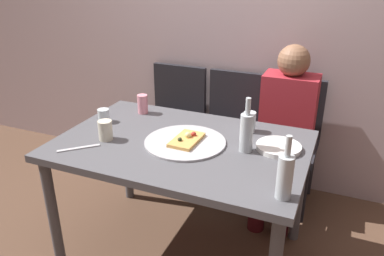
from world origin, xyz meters
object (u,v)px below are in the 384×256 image
soda_can (143,104)px  chair_left (174,116)px  plate_stack (279,147)px  beer_bottle (285,176)px  guest_in_sweater (285,126)px  dining_table (182,156)px  tumbler_near (249,122)px  pizza_tray (185,142)px  table_knife (79,148)px  pizza_slice_last (187,139)px  tumbler_far (104,115)px  chair_middle (232,126)px  wine_bottle (247,132)px  wine_glass (105,130)px  chair_right (287,135)px

soda_can → chair_left: bearing=94.4°
soda_can → plate_stack: (0.91, -0.18, -0.05)m
beer_bottle → guest_in_sweater: 1.05m
dining_table → tumbler_near: bearing=43.7°
pizza_tray → table_knife: (-0.49, -0.28, -0.00)m
dining_table → pizza_slice_last: size_ratio=6.04×
tumbler_far → chair_middle: (0.59, 0.77, -0.28)m
wine_bottle → wine_glass: (-0.75, -0.17, -0.05)m
pizza_slice_last → tumbler_near: size_ratio=1.90×
guest_in_sweater → chair_right: bearing=-90.0°
chair_middle → guest_in_sweater: guest_in_sweater is taller
table_knife → chair_middle: (0.50, 1.13, -0.24)m
chair_left → tumbler_far: bearing=82.1°
dining_table → chair_left: chair_left is taller
tumbler_near → chair_left: chair_left is taller
wine_bottle → soda_can: 0.80m
beer_bottle → chair_middle: beer_bottle is taller
tumbler_near → plate_stack: 0.27m
soda_can → guest_in_sweater: 0.96m
plate_stack → table_knife: 1.05m
pizza_slice_last → chair_left: size_ratio=0.25×
plate_stack → chair_middle: size_ratio=0.26×
tumbler_far → wine_glass: bearing=-52.8°
plate_stack → chair_middle: chair_middle is taller
pizza_slice_last → table_knife: size_ratio=1.02×
dining_table → plate_stack: (0.50, 0.12, 0.10)m
soda_can → chair_middle: bearing=51.1°
soda_can → chair_middle: chair_middle is taller
dining_table → table_knife: size_ratio=6.15×
tumbler_far → pizza_tray: bearing=-8.4°
wine_glass → chair_left: 1.02m
wine_glass → soda_can: bearing=91.2°
guest_in_sweater → wine_bottle: bearing=81.7°
wine_bottle → table_knife: wine_bottle is taller
wine_glass → beer_bottle: bearing=-10.6°
beer_bottle → dining_table: bearing=152.6°
tumbler_far → chair_middle: bearing=52.4°
soda_can → tumbler_near: bearing=-1.2°
dining_table → wine_bottle: 0.40m
pizza_slice_last → pizza_tray: bearing=-156.8°
wine_glass → chair_right: (0.84, 0.98, -0.29)m
table_knife → chair_left: 1.15m
table_knife → guest_in_sweater: bearing=-176.8°
chair_left → chair_right: 0.90m
pizza_tray → pizza_slice_last: (0.01, 0.00, 0.02)m
tumbler_near → wine_glass: (-0.70, -0.41, -0.00)m
beer_bottle → tumbler_near: (-0.31, 0.60, -0.05)m
chair_right → tumbler_far: bearing=37.4°
pizza_slice_last → tumbler_far: (-0.59, 0.08, 0.02)m
tumbler_far → table_knife: size_ratio=0.37×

